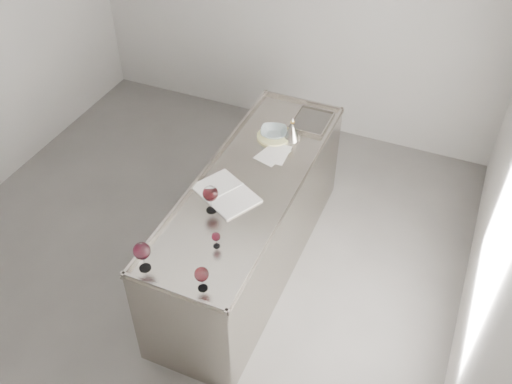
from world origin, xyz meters
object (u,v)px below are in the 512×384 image
at_px(wine_glass_middle, 210,194).
at_px(wine_glass_small, 216,237).
at_px(wine_glass_right, 202,275).
at_px(wine_funnel, 292,132).
at_px(wine_glass_left, 142,252).
at_px(notebook, 226,193).
at_px(ceramic_bowl, 274,132).
at_px(counter, 251,223).

bearing_deg(wine_glass_middle, wine_glass_small, -57.96).
height_order(wine_glass_right, wine_glass_small, wine_glass_right).
xyz_separation_m(wine_glass_middle, wine_funnel, (0.23, 1.05, -0.09)).
distance_m(wine_glass_left, wine_funnel, 1.75).
relative_size(wine_glass_right, wine_funnel, 0.84).
height_order(notebook, wine_funnel, wine_funnel).
height_order(wine_glass_small, ceramic_bowl, wine_glass_small).
xyz_separation_m(wine_glass_middle, ceramic_bowl, (0.08, 1.01, -0.11)).
bearing_deg(wine_glass_small, counter, 95.28).
height_order(wine_glass_left, wine_funnel, wine_glass_left).
bearing_deg(wine_glass_right, wine_funnel, 91.47).
height_order(wine_glass_small, wine_funnel, wine_funnel).
relative_size(wine_glass_left, wine_glass_small, 1.79).
bearing_deg(wine_funnel, wine_glass_middle, -102.14).
distance_m(wine_glass_middle, wine_funnel, 1.07).
bearing_deg(wine_glass_middle, wine_funnel, 77.86).
bearing_deg(wine_glass_left, wine_glass_small, 46.22).
bearing_deg(wine_glass_small, wine_funnel, 88.50).
bearing_deg(wine_glass_left, ceramic_bowl, 82.10).
height_order(wine_glass_right, ceramic_bowl, wine_glass_right).
xyz_separation_m(notebook, wine_funnel, (0.20, 0.85, 0.06)).
xyz_separation_m(wine_glass_left, wine_glass_right, (0.42, -0.00, -0.03)).
distance_m(counter, notebook, 0.53).
distance_m(wine_glass_left, notebook, 0.89).
distance_m(counter, wine_glass_middle, 0.76).
bearing_deg(wine_glass_left, wine_glass_right, -0.00).
distance_m(notebook, ceramic_bowl, 0.81).
relative_size(ceramic_bowl, wine_funnel, 1.03).
bearing_deg(notebook, wine_glass_right, -45.82).
bearing_deg(wine_glass_right, wine_glass_small, 102.51).
distance_m(wine_glass_middle, ceramic_bowl, 1.01).
relative_size(wine_glass_right, notebook, 0.32).
distance_m(wine_glass_middle, notebook, 0.25).
xyz_separation_m(wine_glass_middle, notebook, (0.02, 0.20, -0.15)).
height_order(ceramic_bowl, wine_funnel, wine_funnel).
xyz_separation_m(counter, notebook, (-0.10, -0.22, 0.47)).
xyz_separation_m(wine_glass_right, wine_glass_small, (-0.08, 0.36, -0.04)).
relative_size(wine_glass_left, wine_funnel, 1.03).
distance_m(wine_glass_small, ceramic_bowl, 1.31).
xyz_separation_m(wine_glass_left, notebook, (0.17, 0.86, -0.15)).
bearing_deg(counter, wine_glass_left, -104.28).
height_order(wine_glass_left, wine_glass_right, wine_glass_left).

